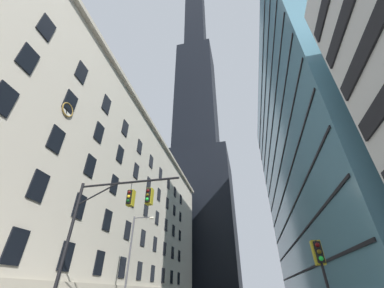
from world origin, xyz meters
TOP-DOWN VIEW (x-y plane):
  - station_building at (-17.42, 24.90)m, footprint 13.50×61.81m
  - dark_skyscraper at (-12.75, 74.34)m, footprint 26.11×26.11m
  - glass_office_midrise at (20.78, 30.41)m, footprint 19.66×50.80m
  - traffic_signal_mast at (-4.27, 2.84)m, footprint 7.19×0.63m
  - traffic_light_near_right at (6.99, 2.27)m, footprint 0.40×0.63m
  - street_lamppost at (-7.46, 13.05)m, footprint 2.35×0.32m

SIDE VIEW (x-z plane):
  - traffic_light_near_right at x=6.99m, z-range 1.14..4.51m
  - street_lamppost at x=-7.46m, z-range 0.89..9.16m
  - traffic_signal_mast at x=-4.27m, z-range 1.78..9.56m
  - station_building at x=-17.42m, z-range -0.03..28.13m
  - glass_office_midrise at x=20.78m, z-range 0.00..44.86m
  - dark_skyscraper at x=-12.75m, z-range -47.16..184.88m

